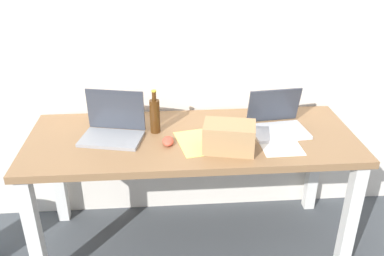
# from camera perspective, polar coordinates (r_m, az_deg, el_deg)

# --- Properties ---
(ground_plane) EXTENTS (8.00, 8.00, 0.00)m
(ground_plane) POSITION_cam_1_polar(r_m,az_deg,el_deg) (2.75, -0.00, -15.18)
(ground_plane) COLOR #42474C
(back_wall) EXTENTS (5.20, 0.08, 2.60)m
(back_wall) POSITION_cam_1_polar(r_m,az_deg,el_deg) (2.52, -0.74, 14.40)
(back_wall) COLOR silver
(back_wall) RESTS_ON ground
(desk) EXTENTS (1.83, 0.71, 0.75)m
(desk) POSITION_cam_1_polar(r_m,az_deg,el_deg) (2.37, -0.00, -3.26)
(desk) COLOR olive
(desk) RESTS_ON ground
(laptop_left) EXTENTS (0.37, 0.29, 0.25)m
(laptop_left) POSITION_cam_1_polar(r_m,az_deg,el_deg) (2.33, -10.79, 0.07)
(laptop_left) COLOR gray
(laptop_left) RESTS_ON desk
(laptop_right) EXTENTS (0.33, 0.28, 0.23)m
(laptop_right) POSITION_cam_1_polar(r_m,az_deg,el_deg) (2.41, 11.64, 0.75)
(laptop_right) COLOR silver
(laptop_right) RESTS_ON desk
(beer_bottle) EXTENTS (0.06, 0.06, 0.25)m
(beer_bottle) POSITION_cam_1_polar(r_m,az_deg,el_deg) (2.33, -5.13, 1.75)
(beer_bottle) COLOR #47280F
(beer_bottle) RESTS_ON desk
(computer_mouse) EXTENTS (0.06, 0.10, 0.03)m
(computer_mouse) POSITION_cam_1_polar(r_m,az_deg,el_deg) (2.23, -3.31, -1.80)
(computer_mouse) COLOR #D84C38
(computer_mouse) RESTS_ON desk
(cardboard_box) EXTENTS (0.29, 0.22, 0.15)m
(cardboard_box) POSITION_cam_1_polar(r_m,az_deg,el_deg) (2.16, 5.12, -1.24)
(cardboard_box) COLOR tan
(cardboard_box) RESTS_ON desk
(paper_sheet_center) EXTENTS (0.26, 0.33, 0.00)m
(paper_sheet_center) POSITION_cam_1_polar(r_m,az_deg,el_deg) (2.25, 0.88, -1.98)
(paper_sheet_center) COLOR #F4E06B
(paper_sheet_center) RESTS_ON desk
(paper_sheet_front_right) EXTENTS (0.22, 0.30, 0.00)m
(paper_sheet_front_right) POSITION_cam_1_polar(r_m,az_deg,el_deg) (2.29, 11.81, -1.98)
(paper_sheet_front_right) COLOR white
(paper_sheet_front_right) RESTS_ON desk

